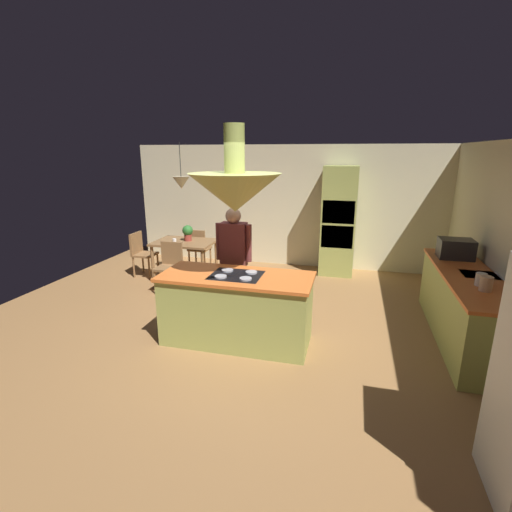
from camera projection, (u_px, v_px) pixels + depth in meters
The scene contains 17 objects.
ground at pixel (242, 333), 5.09m from camera, with size 8.16×8.16×0.00m, color #9E7042.
wall_back at pixel (287, 206), 7.96m from camera, with size 6.80×0.10×2.55m, color beige.
kitchen_island at pixel (237, 308), 4.78m from camera, with size 1.92×0.83×0.93m.
counter_run_right at pixel (464, 306), 4.83m from camera, with size 0.73×2.56×0.91m.
oven_tower at pixel (338, 221), 7.37m from camera, with size 0.66×0.62×2.15m.
dining_table at pixel (185, 247), 7.10m from camera, with size 1.13×0.81×0.76m.
person_at_island at pixel (234, 257), 5.35m from camera, with size 0.53×0.22×1.65m.
range_hood at pixel (235, 190), 4.38m from camera, with size 1.10×1.10×1.00m.
pendant_light_over_table at pixel (181, 182), 6.78m from camera, with size 0.32×0.32×0.82m.
chair_facing_island at pixel (170, 263), 6.56m from camera, with size 0.40×0.40×0.87m.
chair_by_back_wall at pixel (198, 247), 7.73m from camera, with size 0.40×0.40×0.87m.
chair_at_corner at pixel (141, 251), 7.37m from camera, with size 0.40×0.40×0.87m.
potted_plant_on_table at pixel (188, 232), 7.08m from camera, with size 0.20×0.20×0.30m.
cup_on_table at pixel (174, 241), 6.90m from camera, with size 0.07×0.07×0.09m, color white.
canister_flour at pixel (486, 284), 4.11m from camera, with size 0.13×0.13×0.17m, color #E0B78C.
canister_sugar at pixel (481, 279), 4.28m from camera, with size 0.12×0.12×0.15m, color silver.
microwave_on_counter at pixel (456, 249), 5.38m from camera, with size 0.46×0.36×0.28m, color #232326.
Camera 1 is at (1.36, -4.42, 2.39)m, focal length 26.13 mm.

